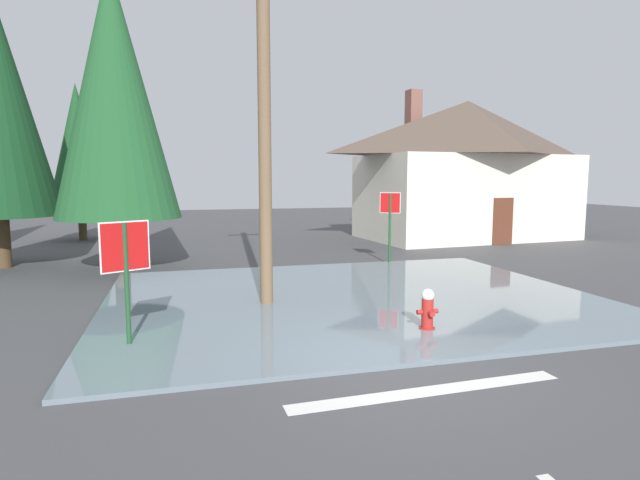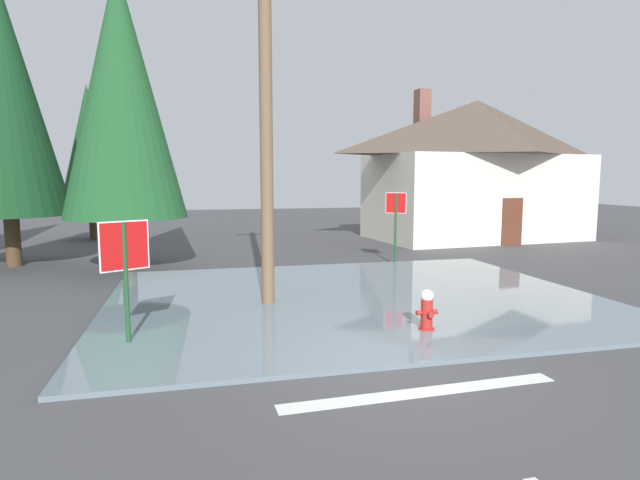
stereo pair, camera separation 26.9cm
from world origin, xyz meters
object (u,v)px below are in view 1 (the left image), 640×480
stop_sign_near (126,258)px  house (466,168)px  utility_pole (264,70)px  stop_sign_far (390,214)px  fire_hydrant (427,311)px  pine_tree_short_left (114,93)px  pine_tree_tall_left (78,149)px

stop_sign_near → house: size_ratio=0.20×
utility_pole → stop_sign_far: 7.42m
fire_hydrant → pine_tree_short_left: pine_tree_short_left is taller
fire_hydrant → house: 16.12m
fire_hydrant → house: (8.65, 13.29, 2.90)m
stop_sign_near → fire_hydrant: (5.22, -0.51, -1.12)m
stop_sign_far → pine_tree_short_left: pine_tree_short_left is taller
stop_sign_far → pine_tree_short_left: bearing=173.5°
stop_sign_near → stop_sign_far: stop_sign_far is taller
stop_sign_near → pine_tree_short_left: bearing=96.6°
stop_sign_near → pine_tree_short_left: (-0.88, 7.66, 3.80)m
house → pine_tree_short_left: (-14.75, -5.12, 2.01)m
stop_sign_far → pine_tree_short_left: 9.19m
utility_pole → stop_sign_far: utility_pole is taller
fire_hydrant → house: bearing=56.9°
utility_pole → pine_tree_tall_left: (-6.17, 14.48, -0.94)m
house → pine_tree_tall_left: 17.81m
stop_sign_near → house: house is taller
pine_tree_tall_left → stop_sign_far: bearing=-42.3°
stop_sign_near → pine_tree_tall_left: 17.25m
fire_hydrant → stop_sign_near: bearing=174.4°
utility_pole → house: bearing=43.4°
stop_sign_far → fire_hydrant: bearing=-107.5°
pine_tree_tall_left → pine_tree_short_left: size_ratio=0.78×
fire_hydrant → pine_tree_tall_left: bearing=116.8°
house → pine_tree_tall_left: pine_tree_tall_left is taller
utility_pole → stop_sign_far: bearing=43.0°
stop_sign_near → pine_tree_short_left: size_ratio=0.24×
pine_tree_tall_left → utility_pole: bearing=-66.9°
stop_sign_near → house: bearing=42.6°
pine_tree_short_left → utility_pole: bearing=-56.8°
fire_hydrant → stop_sign_far: bearing=72.5°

